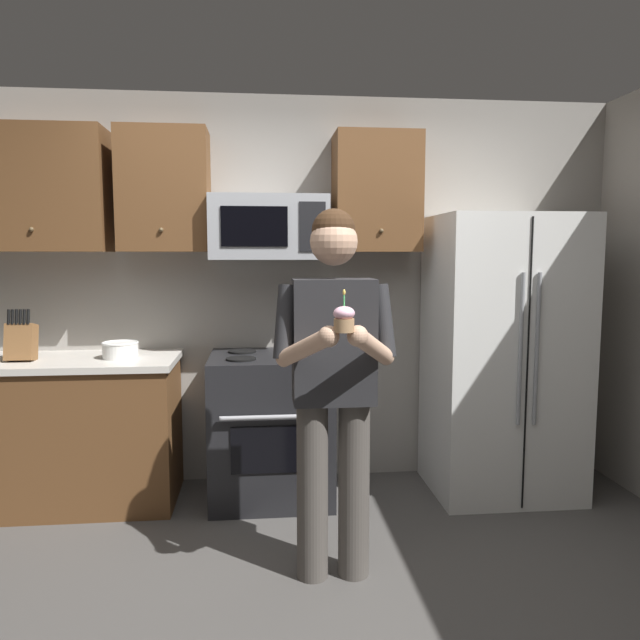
# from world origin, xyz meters

# --- Properties ---
(ground_plane) EXTENTS (6.00, 6.00, 0.00)m
(ground_plane) POSITION_xyz_m (0.00, 0.00, 0.00)
(ground_plane) COLOR #474442
(wall_back) EXTENTS (4.40, 0.10, 2.60)m
(wall_back) POSITION_xyz_m (0.00, 1.75, 1.30)
(wall_back) COLOR gray
(wall_back) RESTS_ON ground
(oven_range) EXTENTS (0.76, 0.70, 0.93)m
(oven_range) POSITION_xyz_m (-0.15, 1.36, 0.46)
(oven_range) COLOR black
(oven_range) RESTS_ON ground
(microwave) EXTENTS (0.74, 0.41, 0.40)m
(microwave) POSITION_xyz_m (-0.15, 1.48, 1.72)
(microwave) COLOR #9EA0A5
(refrigerator) EXTENTS (0.90, 0.75, 1.80)m
(refrigerator) POSITION_xyz_m (1.35, 1.32, 0.90)
(refrigerator) COLOR white
(refrigerator) RESTS_ON ground
(cabinet_row_upper) EXTENTS (2.78, 0.36, 0.76)m
(cabinet_row_upper) POSITION_xyz_m (-0.72, 1.53, 1.95)
(cabinet_row_upper) COLOR brown
(counter_left) EXTENTS (1.44, 0.66, 0.92)m
(counter_left) POSITION_xyz_m (-1.45, 1.38, 0.46)
(counter_left) COLOR brown
(counter_left) RESTS_ON ground
(knife_block) EXTENTS (0.16, 0.15, 0.32)m
(knife_block) POSITION_xyz_m (-1.63, 1.33, 1.04)
(knife_block) COLOR brown
(knife_block) RESTS_ON counter_left
(bowl_large_white) EXTENTS (0.22, 0.22, 0.10)m
(bowl_large_white) POSITION_xyz_m (-1.07, 1.35, 0.97)
(bowl_large_white) COLOR white
(bowl_large_white) RESTS_ON counter_left
(person) EXTENTS (0.60, 0.48, 1.76)m
(person) POSITION_xyz_m (0.13, 0.36, 1.00)
(person) COLOR #4C4742
(person) RESTS_ON ground
(cupcake) EXTENTS (0.09, 0.09, 0.17)m
(cupcake) POSITION_xyz_m (0.13, 0.03, 1.29)
(cupcake) COLOR #A87F56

